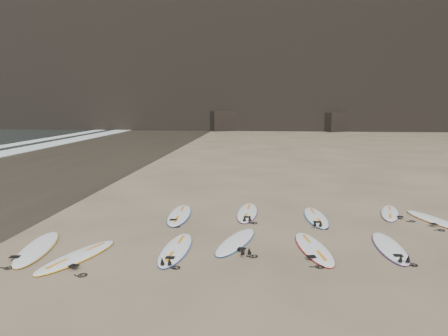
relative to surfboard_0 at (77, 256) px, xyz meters
The scene contains 13 objects.
ground 4.75m from the surfboard_0, 15.32° to the left, with size 240.00×240.00×0.00m, color #897559.
wet_sand 14.05m from the surfboard_0, 126.79° to the left, with size 12.00×200.00×0.01m, color #383026.
surfboard_0 is the anchor object (origin of this frame).
surfboard_1 2.29m from the surfboard_0, 18.31° to the left, with size 0.61×2.54×0.09m, color white.
surfboard_2 3.87m from the surfboard_0, 21.86° to the left, with size 0.58×2.43×0.09m, color white.
surfboard_3 5.63m from the surfboard_0, 11.20° to the left, with size 0.62×2.56×0.09m, color white.
surfboard_4 7.52m from the surfboard_0, 10.31° to the left, with size 0.59×2.48×0.09m, color white.
surfboard_5 4.26m from the surfboard_0, 67.52° to the left, with size 0.64×2.68×0.10m, color white.
surfboard_6 5.81m from the surfboard_0, 49.77° to the left, with size 0.61×2.56×0.09m, color white.
surfboard_7 7.17m from the surfboard_0, 34.49° to the left, with size 0.60×2.51×0.09m, color white.
surfboard_8 9.65m from the surfboard_0, 30.10° to the left, with size 0.53×2.20×0.08m, color white.
surfboard_9 10.29m from the surfboard_0, 23.53° to the left, with size 0.57×2.36×0.08m, color white.
surfboard_11 1.30m from the surfboard_0, 159.46° to the left, with size 0.65×2.69×0.10m, color white.
Camera 1 is at (-0.27, -10.58, 3.58)m, focal length 35.00 mm.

